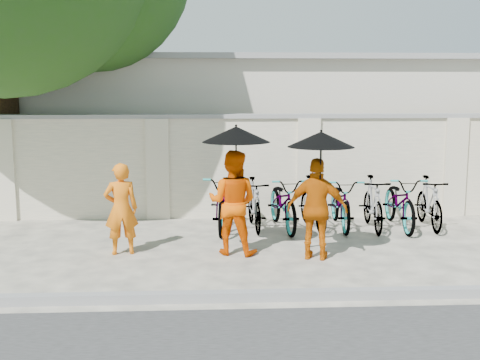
{
  "coord_description": "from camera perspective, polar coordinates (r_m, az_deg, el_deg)",
  "views": [
    {
      "loc": [
        0.01,
        -8.79,
        2.61
      ],
      "look_at": [
        0.52,
        0.95,
        1.1
      ],
      "focal_mm": 45.0,
      "sensor_mm": 36.0,
      "label": 1
    }
  ],
  "objects": [
    {
      "name": "bike_5",
      "position": [
        11.31,
        12.49,
        -2.2
      ],
      "size": [
        0.57,
        1.67,
        0.99
      ],
      "primitive_type": "imported",
      "rotation": [
        0.0,
        0.0,
        -0.07
      ],
      "color": "#9F9FA1",
      "rests_on": "ground"
    },
    {
      "name": "parasol_right",
      "position": [
        8.97,
        7.69,
        3.84
      ],
      "size": [
        1.0,
        1.0,
        1.08
      ],
      "color": "black",
      "rests_on": "ground"
    },
    {
      "name": "parasol_center",
      "position": [
        9.2,
        -0.38,
        4.36
      ],
      "size": [
        1.05,
        1.05,
        1.09
      ],
      "color": "black",
      "rests_on": "ground"
    },
    {
      "name": "bike_2",
      "position": [
        11.14,
        4.15,
        -2.14
      ],
      "size": [
        0.87,
        1.96,
        1.0
      ],
      "primitive_type": "imported",
      "rotation": [
        0.0,
        0.0,
        0.11
      ],
      "color": "#9F9FA1",
      "rests_on": "ground"
    },
    {
      "name": "monk_left",
      "position": [
        9.6,
        -11.21,
        -2.69
      ],
      "size": [
        0.59,
        0.45,
        1.45
      ],
      "primitive_type": "imported",
      "rotation": [
        0.0,
        0.0,
        3.36
      ],
      "color": "orange",
      "rests_on": "ground"
    },
    {
      "name": "bike_6",
      "position": [
        11.57,
        14.94,
        -2.01
      ],
      "size": [
        0.73,
        1.92,
        1.0
      ],
      "primitive_type": "imported",
      "rotation": [
        0.0,
        0.0,
        -0.03
      ],
      "color": "#9F9FA1",
      "rests_on": "ground"
    },
    {
      "name": "compound_wall",
      "position": [
        12.14,
        1.7,
        1.18
      ],
      "size": [
        20.0,
        0.3,
        2.0
      ],
      "primitive_type": "cube",
      "color": "beige",
      "rests_on": "ground"
    },
    {
      "name": "monk_right",
      "position": [
        9.2,
        7.33,
        -2.75
      ],
      "size": [
        0.99,
        0.64,
        1.56
      ],
      "primitive_type": "imported",
      "rotation": [
        0.0,
        0.0,
        2.83
      ],
      "color": "#BE5405",
      "rests_on": "ground"
    },
    {
      "name": "bike_0",
      "position": [
        11.08,
        -1.46,
        -2.09
      ],
      "size": [
        0.87,
        2.02,
        1.03
      ],
      "primitive_type": "imported",
      "rotation": [
        0.0,
        0.0,
        -0.09
      ],
      "color": "#9F9FA1",
      "rests_on": "ground"
    },
    {
      "name": "bike_4",
      "position": [
        11.38,
        9.57,
        -2.11
      ],
      "size": [
        0.72,
        1.85,
        0.96
      ],
      "primitive_type": "imported",
      "rotation": [
        0.0,
        0.0,
        -0.05
      ],
      "color": "#9F9FA1",
      "rests_on": "ground"
    },
    {
      "name": "bike_3",
      "position": [
        11.18,
        6.95,
        -2.22
      ],
      "size": [
        0.64,
        1.66,
        0.97
      ],
      "primitive_type": "imported",
      "rotation": [
        0.0,
        0.0,
        0.12
      ],
      "color": "#9F9FA1",
      "rests_on": "ground"
    },
    {
      "name": "bike_7",
      "position": [
        11.74,
        17.5,
        -2.07
      ],
      "size": [
        0.57,
        1.62,
        0.96
      ],
      "primitive_type": "imported",
      "rotation": [
        0.0,
        0.0,
        -0.07
      ],
      "color": "#9F9FA1",
      "rests_on": "ground"
    },
    {
      "name": "kerb",
      "position": [
        7.54,
        -2.96,
        -10.99
      ],
      "size": [
        40.0,
        0.16,
        0.12
      ],
      "primitive_type": "cube",
      "color": "gray",
      "rests_on": "ground"
    },
    {
      "name": "bike_1",
      "position": [
        11.09,
        1.36,
        -2.31
      ],
      "size": [
        0.53,
        1.6,
        0.95
      ],
      "primitive_type": "imported",
      "rotation": [
        0.0,
        0.0,
        0.06
      ],
      "color": "#9F9FA1",
      "rests_on": "ground"
    },
    {
      "name": "ground",
      "position": [
        9.17,
        -2.97,
        -7.74
      ],
      "size": [
        80.0,
        80.0,
        0.0
      ],
      "primitive_type": "plane",
      "color": "beige"
    },
    {
      "name": "monk_center",
      "position": [
        9.42,
        -0.7,
        -2.13
      ],
      "size": [
        0.95,
        0.84,
        1.65
      ],
      "primitive_type": "imported",
      "rotation": [
        0.0,
        0.0,
        2.83
      ],
      "color": "#E75000",
      "rests_on": "ground"
    },
    {
      "name": "building_behind",
      "position": [
        15.95,
        4.19,
        5.15
      ],
      "size": [
        14.0,
        6.0,
        3.2
      ],
      "primitive_type": "cube",
      "color": "#BBB6A9",
      "rests_on": "ground"
    }
  ]
}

